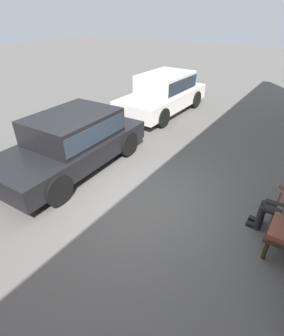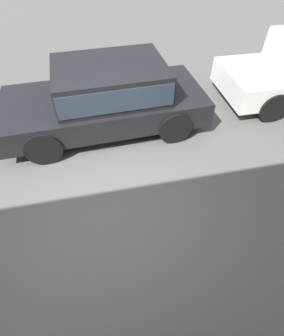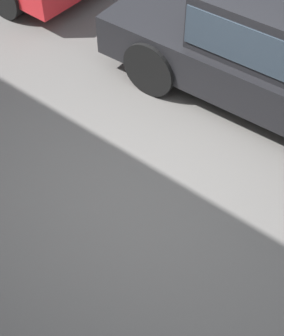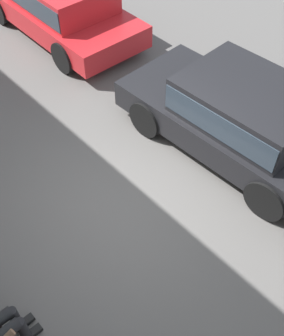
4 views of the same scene
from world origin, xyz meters
The scene contains 3 objects.
ground_plane centered at (0.00, 0.00, 0.00)m, with size 60.00×60.00×0.00m, color #565451.
parked_car_mid centered at (-0.38, -2.19, 0.76)m, with size 4.17×2.01×1.37m.
parked_car_far centered at (4.79, -2.20, 0.75)m, with size 4.39×1.96×1.35m.
Camera 4 is at (-3.19, 2.60, 5.36)m, focal length 45.00 mm.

